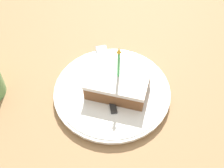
{
  "coord_description": "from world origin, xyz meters",
  "views": [
    {
      "loc": [
        0.37,
        0.1,
        0.51
      ],
      "look_at": [
        0.01,
        0.01,
        0.04
      ],
      "focal_mm": 50.0,
      "sensor_mm": 36.0,
      "label": 1
    }
  ],
  "objects": [
    {
      "name": "plate",
      "position": [
        0.01,
        0.01,
        0.01
      ],
      "size": [
        0.23,
        0.23,
        0.02
      ],
      "color": "white",
      "rests_on": "ground_plane"
    },
    {
      "name": "fork",
      "position": [
        -0.03,
        -0.01,
        0.02
      ],
      "size": [
        0.17,
        0.09,
        0.0
      ],
      "color": "#262626",
      "rests_on": "plate"
    },
    {
      "name": "ground_plane",
      "position": [
        0.0,
        0.0,
        -0.02
      ],
      "size": [
        2.4,
        2.4,
        0.04
      ],
      "color": "#9E754C",
      "rests_on": "ground"
    },
    {
      "name": "cake_slice",
      "position": [
        0.01,
        0.02,
        0.04
      ],
      "size": [
        0.09,
        0.12,
        0.11
      ],
      "color": "brown",
      "rests_on": "plate"
    }
  ]
}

